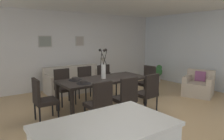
{
  "coord_description": "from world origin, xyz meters",
  "views": [
    {
      "loc": [
        -2.97,
        -3.51,
        1.75
      ],
      "look_at": [
        -0.01,
        0.67,
        0.93
      ],
      "focal_mm": 33.13,
      "sensor_mm": 36.0,
      "label": 1
    }
  ],
  "objects_px": {
    "dining_chair_mid_left": "(148,91)",
    "bowl_near_left": "(84,82)",
    "table_lamp": "(103,62)",
    "side_table": "(103,79)",
    "sofa": "(76,82)",
    "dining_chair_mid_right": "(106,79)",
    "dining_chair_far_left": "(126,96)",
    "bowl_near_right": "(75,79)",
    "armchair": "(199,86)",
    "framed_picture_left": "(45,41)",
    "potted_plant": "(158,72)",
    "centerpiece_vase": "(103,67)",
    "dining_table": "(104,81)",
    "framed_picture_center": "(80,41)",
    "dining_chair_head_east": "(147,80)",
    "dining_chair_near_right": "(64,85)",
    "dining_chair_head_west": "(42,98)",
    "dining_chair_near_left": "(100,101)",
    "dining_chair_far_right": "(87,81)"
  },
  "relations": [
    {
      "from": "dining_chair_mid_left",
      "to": "bowl_near_left",
      "type": "distance_m",
      "value": 1.5
    },
    {
      "from": "table_lamp",
      "to": "side_table",
      "type": "bearing_deg",
      "value": -116.57
    },
    {
      "from": "dining_chair_mid_left",
      "to": "sofa",
      "type": "xyz_separation_m",
      "value": [
        -0.51,
        2.8,
        -0.23
      ]
    },
    {
      "from": "dining_chair_mid_right",
      "to": "dining_chair_far_left",
      "type": "bearing_deg",
      "value": -110.44
    },
    {
      "from": "bowl_near_right",
      "to": "armchair",
      "type": "xyz_separation_m",
      "value": [
        3.61,
        -0.96,
        -0.49
      ]
    },
    {
      "from": "framed_picture_left",
      "to": "potted_plant",
      "type": "xyz_separation_m",
      "value": [
        4.02,
        -1.18,
        -1.24
      ]
    },
    {
      "from": "dining_chair_far_left",
      "to": "potted_plant",
      "type": "distance_m",
      "value": 4.07
    },
    {
      "from": "centerpiece_vase",
      "to": "side_table",
      "type": "distance_m",
      "value": 2.36
    },
    {
      "from": "sofa",
      "to": "side_table",
      "type": "xyz_separation_m",
      "value": [
        1.07,
        -0.02,
        -0.02
      ]
    },
    {
      "from": "table_lamp",
      "to": "dining_chair_mid_right",
      "type": "bearing_deg",
      "value": -119.39
    },
    {
      "from": "dining_chair_far_left",
      "to": "bowl_near_right",
      "type": "relative_size",
      "value": 5.41
    },
    {
      "from": "bowl_near_left",
      "to": "sofa",
      "type": "height_order",
      "value": "bowl_near_left"
    },
    {
      "from": "dining_chair_mid_right",
      "to": "potted_plant",
      "type": "xyz_separation_m",
      "value": [
        2.76,
        0.43,
        -0.14
      ]
    },
    {
      "from": "potted_plant",
      "to": "dining_table",
      "type": "bearing_deg",
      "value": -158.98
    },
    {
      "from": "sofa",
      "to": "side_table",
      "type": "distance_m",
      "value": 1.07
    },
    {
      "from": "framed_picture_center",
      "to": "dining_chair_head_east",
      "type": "bearing_deg",
      "value": -69.63
    },
    {
      "from": "bowl_near_right",
      "to": "centerpiece_vase",
      "type": "bearing_deg",
      "value": -17.87
    },
    {
      "from": "dining_chair_far_left",
      "to": "dining_chair_near_right",
      "type": "bearing_deg",
      "value": 111.11
    },
    {
      "from": "dining_chair_head_east",
      "to": "potted_plant",
      "type": "height_order",
      "value": "dining_chair_head_east"
    },
    {
      "from": "dining_table",
      "to": "armchair",
      "type": "relative_size",
      "value": 2.12
    },
    {
      "from": "dining_chair_far_left",
      "to": "centerpiece_vase",
      "type": "xyz_separation_m",
      "value": [
        0.01,
        0.9,
        0.51
      ]
    },
    {
      "from": "side_table",
      "to": "armchair",
      "type": "height_order",
      "value": "armchair"
    },
    {
      "from": "sofa",
      "to": "potted_plant",
      "type": "xyz_separation_m",
      "value": [
        3.27,
        -0.6,
        0.09
      ]
    },
    {
      "from": "framed_picture_center",
      "to": "dining_table",
      "type": "bearing_deg",
      "value": -103.85
    },
    {
      "from": "bowl_near_left",
      "to": "dining_chair_head_west",
      "type": "bearing_deg",
      "value": 166.9
    },
    {
      "from": "bowl_near_right",
      "to": "potted_plant",
      "type": "height_order",
      "value": "bowl_near_right"
    },
    {
      "from": "dining_chair_near_right",
      "to": "bowl_near_right",
      "type": "bearing_deg",
      "value": -87.34
    },
    {
      "from": "side_table",
      "to": "framed_picture_left",
      "type": "bearing_deg",
      "value": 161.72
    },
    {
      "from": "dining_chair_head_west",
      "to": "dining_chair_mid_left",
      "type": "bearing_deg",
      "value": -22.06
    },
    {
      "from": "dining_chair_mid_right",
      "to": "framed_picture_center",
      "type": "xyz_separation_m",
      "value": [
        -0.03,
        1.61,
        1.1
      ]
    },
    {
      "from": "dining_chair_near_right",
      "to": "dining_chair_head_west",
      "type": "height_order",
      "value": "same"
    },
    {
      "from": "potted_plant",
      "to": "framed_picture_center",
      "type": "bearing_deg",
      "value": 157.16
    },
    {
      "from": "dining_table",
      "to": "potted_plant",
      "type": "height_order",
      "value": "dining_table"
    },
    {
      "from": "dining_chair_mid_right",
      "to": "side_table",
      "type": "xyz_separation_m",
      "value": [
        0.57,
        1.01,
        -0.25
      ]
    },
    {
      "from": "dining_chair_near_left",
      "to": "armchair",
      "type": "relative_size",
      "value": 0.89
    },
    {
      "from": "armchair",
      "to": "potted_plant",
      "type": "distance_m",
      "value": 2.1
    },
    {
      "from": "dining_chair_far_right",
      "to": "potted_plant",
      "type": "distance_m",
      "value": 3.42
    },
    {
      "from": "side_table",
      "to": "potted_plant",
      "type": "xyz_separation_m",
      "value": [
        2.19,
        -0.57,
        0.11
      ]
    },
    {
      "from": "dining_chair_near_right",
      "to": "dining_chair_head_east",
      "type": "distance_m",
      "value": 2.37
    },
    {
      "from": "dining_chair_mid_left",
      "to": "armchair",
      "type": "distance_m",
      "value": 2.32
    },
    {
      "from": "dining_chair_mid_left",
      "to": "dining_chair_mid_right",
      "type": "relative_size",
      "value": 1.0
    },
    {
      "from": "dining_chair_far_right",
      "to": "framed_picture_left",
      "type": "bearing_deg",
      "value": 111.47
    },
    {
      "from": "dining_chair_mid_left",
      "to": "table_lamp",
      "type": "bearing_deg",
      "value": 78.6
    },
    {
      "from": "dining_chair_far_left",
      "to": "dining_chair_head_east",
      "type": "relative_size",
      "value": 1.0
    },
    {
      "from": "dining_table",
      "to": "dining_chair_near_right",
      "type": "bearing_deg",
      "value": 128.79
    },
    {
      "from": "dining_table",
      "to": "side_table",
      "type": "relative_size",
      "value": 4.23
    },
    {
      "from": "dining_table",
      "to": "framed_picture_left",
      "type": "bearing_deg",
      "value": 103.85
    },
    {
      "from": "armchair",
      "to": "dining_chair_mid_left",
      "type": "bearing_deg",
      "value": -176.21
    },
    {
      "from": "dining_chair_far_right",
      "to": "centerpiece_vase",
      "type": "distance_m",
      "value": 1.03
    },
    {
      "from": "dining_chair_near_left",
      "to": "dining_chair_near_right",
      "type": "height_order",
      "value": "same"
    }
  ]
}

